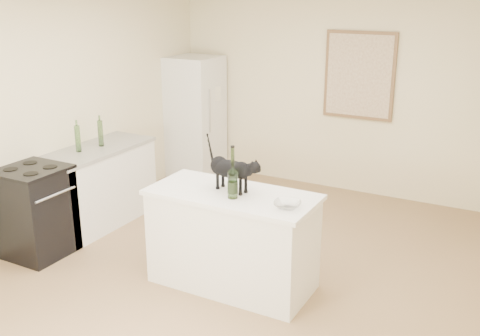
% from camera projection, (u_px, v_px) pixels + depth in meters
% --- Properties ---
extents(floor, '(5.50, 5.50, 0.00)m').
position_uv_depth(floor, '(234.00, 272.00, 5.39)').
color(floor, '#94714E').
rests_on(floor, ground).
extents(wall_back, '(4.50, 0.00, 4.50)m').
position_uv_depth(wall_back, '(336.00, 93.00, 7.29)').
color(wall_back, beige).
rests_on(wall_back, ground).
extents(wall_left, '(0.00, 5.50, 5.50)m').
position_uv_depth(wall_left, '(51.00, 115.00, 6.01)').
color(wall_left, beige).
rests_on(wall_left, ground).
extents(island_base, '(1.44, 0.67, 0.86)m').
position_uv_depth(island_base, '(232.00, 241.00, 5.05)').
color(island_base, white).
rests_on(island_base, floor).
extents(island_top, '(1.50, 0.70, 0.04)m').
position_uv_depth(island_top, '(232.00, 195.00, 4.91)').
color(island_top, white).
rests_on(island_top, island_base).
extents(left_cabinets, '(0.60, 1.40, 0.86)m').
position_uv_depth(left_cabinets, '(98.00, 188.00, 6.39)').
color(left_cabinets, white).
rests_on(left_cabinets, floor).
extents(left_countertop, '(0.62, 1.44, 0.04)m').
position_uv_depth(left_countertop, '(94.00, 150.00, 6.26)').
color(left_countertop, gray).
rests_on(left_countertop, left_cabinets).
extents(stove, '(0.60, 0.60, 0.90)m').
position_uv_depth(stove, '(36.00, 213.00, 5.64)').
color(stove, black).
rests_on(stove, floor).
extents(fridge, '(0.68, 0.68, 1.70)m').
position_uv_depth(fridge, '(194.00, 117.00, 7.98)').
color(fridge, white).
rests_on(fridge, floor).
extents(artwork_frame, '(0.90, 0.03, 1.10)m').
position_uv_depth(artwork_frame, '(359.00, 76.00, 7.05)').
color(artwork_frame, brown).
rests_on(artwork_frame, wall_back).
extents(artwork_canvas, '(0.82, 0.00, 1.02)m').
position_uv_depth(artwork_canvas, '(359.00, 76.00, 7.03)').
color(artwork_canvas, beige).
rests_on(artwork_canvas, wall_back).
extents(black_cat, '(0.53, 0.23, 0.36)m').
position_uv_depth(black_cat, '(231.00, 171.00, 4.89)').
color(black_cat, black).
rests_on(black_cat, island_top).
extents(wine_bottle, '(0.09, 0.09, 0.41)m').
position_uv_depth(wine_bottle, '(233.00, 175.00, 4.72)').
color(wine_bottle, '#295020').
rests_on(wine_bottle, island_top).
extents(glass_bowl, '(0.27, 0.27, 0.05)m').
position_uv_depth(glass_bowl, '(287.00, 205.00, 4.55)').
color(glass_bowl, white).
rests_on(glass_bowl, island_top).
extents(fridge_paper, '(0.05, 0.15, 0.20)m').
position_uv_depth(fridge_paper, '(216.00, 94.00, 7.75)').
color(fridge_paper, white).
rests_on(fridge_paper, fridge).
extents(counter_bottle_cluster, '(0.12, 0.35, 0.29)m').
position_uv_depth(counter_bottle_cluster, '(89.00, 136.00, 6.18)').
color(counter_bottle_cluster, '#255C1F').
rests_on(counter_bottle_cluster, left_countertop).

